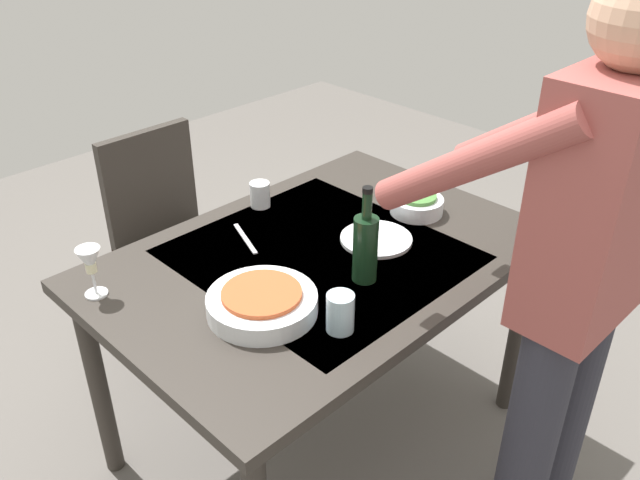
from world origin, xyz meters
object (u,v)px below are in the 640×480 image
dining_table (320,276)px  wine_glass_left (90,263)px  chair_near (168,229)px  dinner_plate_near (376,239)px  person_server (575,279)px  wine_bottle (365,246)px  water_cup_near_left (260,194)px  water_cup_near_right (340,313)px  serving_bowl_pasta (262,302)px  side_bowl_salad (417,204)px

dining_table → wine_glass_left: bearing=-25.9°
chair_near → dinner_plate_near: bearing=102.6°
person_server → wine_bottle: 0.57m
water_cup_near_left → dinner_plate_near: size_ratio=0.39×
wine_glass_left → water_cup_near_right: 0.70m
dining_table → serving_bowl_pasta: size_ratio=4.53×
person_server → wine_glass_left: person_server is taller
wine_glass_left → water_cup_near_left: size_ratio=1.70×
wine_glass_left → water_cup_near_right: bearing=122.2°
serving_bowl_pasta → side_bowl_salad: size_ratio=1.67×
dining_table → wine_bottle: 0.27m
serving_bowl_pasta → chair_near: bearing=-107.5°
dinner_plate_near → water_cup_near_right: bearing=29.5°
wine_glass_left → water_cup_near_left: 0.68m
water_cup_near_left → side_bowl_salad: size_ratio=0.49×
person_server → dinner_plate_near: (-0.04, -0.66, -0.18)m
person_server → side_bowl_salad: size_ratio=9.38×
person_server → wine_bottle: (0.15, -0.54, -0.08)m
wine_bottle → wine_glass_left: 0.76m
water_cup_near_left → wine_glass_left: bearing=7.0°
dining_table → dinner_plate_near: 0.22m
dining_table → water_cup_near_right: bearing=53.1°
wine_bottle → dinner_plate_near: bearing=-147.9°
chair_near → serving_bowl_pasta: size_ratio=3.03×
side_bowl_salad → chair_near: bearing=-63.4°
dining_table → wine_glass_left: wine_glass_left is taller
water_cup_near_left → side_bowl_salad: (-0.35, 0.42, -0.01)m
chair_near → wine_bottle: 1.10m
chair_near → water_cup_near_right: chair_near is taller
wine_glass_left → water_cup_near_right: size_ratio=1.39×
person_server → dinner_plate_near: 0.69m
chair_near → person_server: 1.64m
chair_near → dinner_plate_near: chair_near is taller
water_cup_near_right → serving_bowl_pasta: bearing=-64.4°
person_server → water_cup_near_left: 1.11m
dining_table → side_bowl_salad: side_bowl_salad is taller
person_server → serving_bowl_pasta: person_server is taller
person_server → water_cup_near_left: size_ratio=19.03×
wine_glass_left → serving_bowl_pasta: wine_glass_left is taller
wine_bottle → water_cup_near_left: bearing=-98.3°
wine_bottle → dinner_plate_near: size_ratio=1.29×
chair_near → wine_glass_left: bearing=44.1°
wine_bottle → side_bowl_salad: size_ratio=1.64×
chair_near → side_bowl_salad: chair_near is taller
water_cup_near_right → water_cup_near_left: bearing=-114.2°
wine_glass_left → chair_near: bearing=-135.9°
chair_near → water_cup_near_left: bearing=101.6°
wine_glass_left → serving_bowl_pasta: (-0.28, 0.39, -0.07)m
wine_bottle → dinner_plate_near: (-0.19, -0.12, -0.10)m
water_cup_near_right → wine_bottle: bearing=-152.8°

